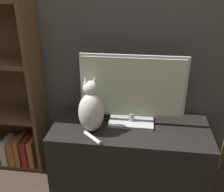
% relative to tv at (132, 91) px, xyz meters
% --- Properties ---
extents(wall_back, '(4.80, 0.05, 2.60)m').
position_rel_tv_xyz_m(wall_back, '(0.00, 0.23, 0.49)').
color(wall_back, '#47423D').
rests_on(wall_back, ground_plane).
extents(tv_stand, '(1.20, 0.52, 0.53)m').
position_rel_tv_xyz_m(tv_stand, '(0.00, -0.07, -0.54)').
color(tv_stand, black).
rests_on(tv_stand, ground_plane).
extents(tv, '(0.78, 0.21, 0.54)m').
position_rel_tv_xyz_m(tv, '(0.00, 0.00, 0.00)').
color(tv, '#B7B7BC').
rests_on(tv, tv_stand).
extents(cat, '(0.22, 0.29, 0.41)m').
position_rel_tv_xyz_m(cat, '(-0.28, -0.15, -0.10)').
color(cat, silver).
rests_on(cat, tv_stand).
extents(bookshelf, '(0.63, 0.28, 1.44)m').
position_rel_tv_xyz_m(bookshelf, '(-1.08, 0.09, -0.20)').
color(bookshelf, brown).
rests_on(bookshelf, ground_plane).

